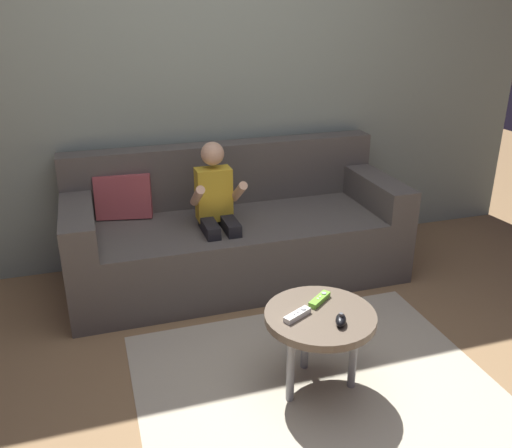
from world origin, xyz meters
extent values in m
plane|color=olive|center=(0.00, 0.00, 0.00)|extent=(9.42, 9.42, 0.00)
cube|color=gray|center=(0.00, 1.79, 1.25)|extent=(4.71, 0.05, 2.50)
cube|color=#56514C|center=(0.10, 1.35, 0.20)|extent=(2.02, 0.80, 0.40)
cube|color=#56514C|center=(0.10, 1.67, 0.60)|extent=(2.02, 0.16, 0.39)
cube|color=#56514C|center=(-0.82, 1.35, 0.50)|extent=(0.18, 0.80, 0.19)
cube|color=#56514C|center=(1.02, 1.35, 0.50)|extent=(0.18, 0.80, 0.19)
cube|color=#B24C51|center=(-0.55, 1.59, 0.53)|extent=(0.35, 0.21, 0.28)
cylinder|color=black|center=(-0.11, 1.05, 0.20)|extent=(0.07, 0.07, 0.40)
cylinder|color=black|center=(0.01, 1.05, 0.20)|extent=(0.07, 0.07, 0.40)
cube|color=black|center=(-0.11, 1.18, 0.43)|extent=(0.08, 0.25, 0.08)
cube|color=black|center=(0.01, 1.18, 0.43)|extent=(0.08, 0.25, 0.08)
cube|color=gold|center=(-0.05, 1.31, 0.59)|extent=(0.20, 0.12, 0.31)
cylinder|color=#DBAA87|center=(-0.17, 1.19, 0.63)|extent=(0.05, 0.22, 0.18)
cylinder|color=#DBAA87|center=(0.07, 1.19, 0.63)|extent=(0.05, 0.22, 0.18)
sphere|color=#DBAA87|center=(-0.05, 1.31, 0.83)|extent=(0.13, 0.13, 0.13)
cylinder|color=brown|center=(0.15, 0.21, 0.37)|extent=(0.48, 0.48, 0.04)
cylinder|color=gray|center=(0.00, 0.17, 0.18)|extent=(0.04, 0.04, 0.36)
cylinder|color=gray|center=(0.30, 0.17, 0.18)|extent=(0.04, 0.04, 0.36)
cylinder|color=gray|center=(0.15, 0.36, 0.18)|extent=(0.04, 0.04, 0.36)
cube|color=#BCB299|center=(0.15, 0.21, 0.00)|extent=(1.60, 1.32, 0.01)
cube|color=#72C638|center=(0.18, 0.30, 0.40)|extent=(0.13, 0.11, 0.02)
cylinder|color=#99999E|center=(0.21, 0.32, 0.42)|extent=(0.02, 0.02, 0.00)
cylinder|color=silver|center=(0.19, 0.30, 0.42)|extent=(0.01, 0.01, 0.00)
cylinder|color=silver|center=(0.17, 0.29, 0.42)|extent=(0.01, 0.01, 0.00)
ellipsoid|color=black|center=(0.19, 0.11, 0.41)|extent=(0.08, 0.10, 0.04)
cylinder|color=#4C4C51|center=(0.19, 0.11, 0.44)|extent=(0.02, 0.02, 0.01)
cube|color=white|center=(0.04, 0.21, 0.40)|extent=(0.14, 0.10, 0.02)
cylinder|color=#99999E|center=(0.08, 0.23, 0.42)|extent=(0.02, 0.02, 0.00)
cylinder|color=silver|center=(0.04, 0.21, 0.42)|extent=(0.01, 0.01, 0.00)
cylinder|color=silver|center=(0.03, 0.20, 0.42)|extent=(0.01, 0.01, 0.00)
camera|label=1|loc=(-0.73, -1.62, 1.64)|focal=38.29mm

